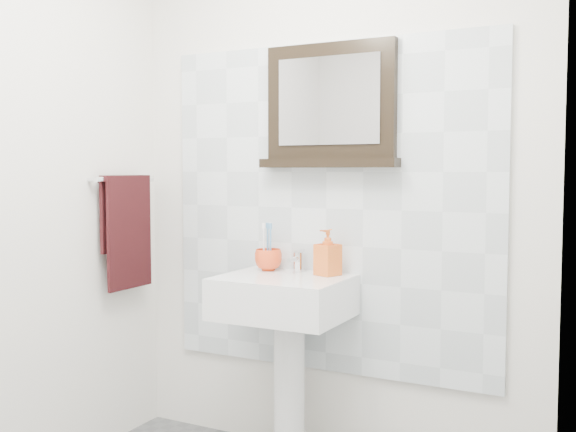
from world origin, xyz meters
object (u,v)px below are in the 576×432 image
object	(u,v)px
soap_dispenser	(328,252)
hand_towel	(127,223)
pedestal_sink	(284,317)
toothbrush_cup	(268,260)
framed_mirror	(330,109)

from	to	relation	value
soap_dispenser	hand_towel	bearing A→B (deg)	-149.48
pedestal_sink	soap_dispenser	bearing A→B (deg)	34.88
soap_dispenser	toothbrush_cup	bearing A→B (deg)	-160.42
framed_mirror	hand_towel	xyz separation A→B (m)	(-0.97, -0.25, -0.53)
toothbrush_cup	hand_towel	xyz separation A→B (m)	(-0.69, -0.18, 0.16)
toothbrush_cup	hand_towel	distance (m)	0.73
toothbrush_cup	pedestal_sink	bearing A→B (deg)	-38.66
soap_dispenser	hand_towel	size ratio (longest dim) A/B	0.37
toothbrush_cup	framed_mirror	world-z (taller)	framed_mirror
soap_dispenser	framed_mirror	distance (m)	0.64
pedestal_sink	toothbrush_cup	size ratio (longest dim) A/B	7.60
pedestal_sink	toothbrush_cup	distance (m)	0.30
toothbrush_cup	soap_dispenser	distance (m)	0.31
framed_mirror	hand_towel	distance (m)	1.13
pedestal_sink	hand_towel	world-z (taller)	hand_towel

